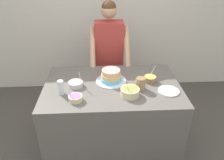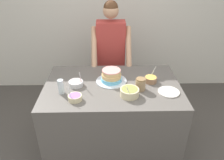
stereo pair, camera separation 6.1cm
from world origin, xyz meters
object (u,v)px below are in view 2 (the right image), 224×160
at_px(cake, 111,76).
at_px(drinking_glass, 61,87).
at_px(frosting_bowl_pink, 76,83).
at_px(frosting_bowl_purple, 75,97).
at_px(frosting_bowl_olive, 130,92).
at_px(person_baker, 111,50).
at_px(ceramic_plate, 169,92).
at_px(frosting_bowl_yellow, 151,79).
at_px(stoneware_jar, 140,84).

bearing_deg(cake, drinking_glass, -155.93).
relative_size(cake, frosting_bowl_pink, 1.88).
distance_m(frosting_bowl_purple, drinking_glass, 0.21).
distance_m(cake, frosting_bowl_purple, 0.52).
bearing_deg(frosting_bowl_olive, person_baker, 99.52).
bearing_deg(cake, ceramic_plate, -22.31).
distance_m(frosting_bowl_yellow, stoneware_jar, 0.21).
relative_size(frosting_bowl_olive, ceramic_plate, 0.87).
bearing_deg(stoneware_jar, ceramic_plate, -12.07).
relative_size(person_baker, drinking_glass, 10.97).
bearing_deg(frosting_bowl_yellow, frosting_bowl_olive, -133.83).
height_order(frosting_bowl_yellow, ceramic_plate, frosting_bowl_yellow).
bearing_deg(frosting_bowl_purple, ceramic_plate, 7.04).
relative_size(cake, frosting_bowl_yellow, 1.90).
height_order(person_baker, frosting_bowl_purple, person_baker).
bearing_deg(ceramic_plate, frosting_bowl_yellow, 124.89).
bearing_deg(person_baker, frosting_bowl_pink, -117.06).
height_order(frosting_bowl_olive, drinking_glass, drinking_glass).
bearing_deg(drinking_glass, frosting_bowl_yellow, 12.25).
bearing_deg(frosting_bowl_olive, ceramic_plate, 7.46).
bearing_deg(frosting_bowl_yellow, frosting_bowl_pink, -175.63).
bearing_deg(frosting_bowl_purple, person_baker, 70.41).
xyz_separation_m(person_baker, frosting_bowl_purple, (-0.38, -1.07, -0.07)).
xyz_separation_m(cake, ceramic_plate, (0.60, -0.25, -0.06)).
xyz_separation_m(person_baker, drinking_glass, (-0.54, -0.94, -0.02)).
bearing_deg(drinking_glass, frosting_bowl_pink, 47.72).
bearing_deg(ceramic_plate, drinking_glass, 179.43).
bearing_deg(drinking_glass, frosting_bowl_olive, -5.38).
bearing_deg(frosting_bowl_olive, frosting_bowl_pink, 159.55).
height_order(frosting_bowl_purple, frosting_bowl_olive, frosting_bowl_purple).
bearing_deg(drinking_glass, frosting_bowl_purple, -39.83).
bearing_deg(frosting_bowl_yellow, person_baker, 120.90).
distance_m(person_baker, frosting_bowl_purple, 1.14).
relative_size(frosting_bowl_olive, drinking_glass, 1.25).
distance_m(cake, frosting_bowl_olive, 0.35).
distance_m(drinking_glass, stoneware_jar, 0.84).
height_order(frosting_bowl_pink, ceramic_plate, frosting_bowl_pink).
bearing_deg(frosting_bowl_purple, frosting_bowl_pink, 94.84).
relative_size(person_baker, frosting_bowl_pink, 9.16).
xyz_separation_m(ceramic_plate, stoneware_jar, (-0.29, 0.06, 0.06)).
height_order(cake, frosting_bowl_olive, same).
distance_m(person_baker, cake, 0.70).
relative_size(frosting_bowl_purple, ceramic_plate, 0.71).
distance_m(cake, frosting_bowl_yellow, 0.45).
xyz_separation_m(frosting_bowl_yellow, stoneware_jar, (-0.14, -0.16, 0.03)).
distance_m(frosting_bowl_purple, frosting_bowl_pink, 0.28).
xyz_separation_m(person_baker, ceramic_plate, (0.59, -0.95, -0.09)).
xyz_separation_m(cake, frosting_bowl_purple, (-0.37, -0.37, -0.03)).
distance_m(frosting_bowl_yellow, ceramic_plate, 0.27).
distance_m(frosting_bowl_purple, ceramic_plate, 0.98).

